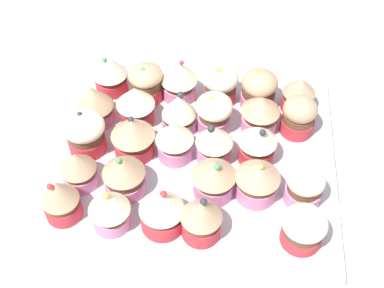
% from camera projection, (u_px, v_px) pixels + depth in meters
% --- Properties ---
extents(ground_plane, '(1.80, 1.80, 0.03)m').
position_uv_depth(ground_plane, '(192.00, 167.00, 0.83)').
color(ground_plane, beige).
extents(baking_tray, '(0.44, 0.38, 0.01)m').
position_uv_depth(baking_tray, '(192.00, 159.00, 0.82)').
color(baking_tray, silver).
rests_on(baking_tray, ground_plane).
extents(cupcake_0, '(0.05, 0.05, 0.08)m').
position_uv_depth(cupcake_0, '(60.00, 199.00, 0.72)').
color(cupcake_0, '#D1333D').
rests_on(cupcake_0, baking_tray).
extents(cupcake_1, '(0.06, 0.06, 0.08)m').
position_uv_depth(cupcake_1, '(109.00, 208.00, 0.70)').
color(cupcake_1, pink).
rests_on(cupcake_1, baking_tray).
extents(cupcake_2, '(0.06, 0.06, 0.07)m').
position_uv_depth(cupcake_2, '(162.00, 210.00, 0.71)').
color(cupcake_2, '#D1333D').
rests_on(cupcake_2, baking_tray).
extents(cupcake_3, '(0.06, 0.06, 0.08)m').
position_uv_depth(cupcake_3, '(201.00, 218.00, 0.70)').
color(cupcake_3, '#D1333D').
rests_on(cupcake_3, baking_tray).
extents(cupcake_4, '(0.06, 0.06, 0.06)m').
position_uv_depth(cupcake_4, '(303.00, 228.00, 0.69)').
color(cupcake_4, '#D1333D').
rests_on(cupcake_4, baking_tray).
extents(cupcake_5, '(0.05, 0.05, 0.06)m').
position_uv_depth(cupcake_5, '(78.00, 168.00, 0.76)').
color(cupcake_5, pink).
rests_on(cupcake_5, baking_tray).
extents(cupcake_6, '(0.06, 0.06, 0.08)m').
position_uv_depth(cupcake_6, '(124.00, 173.00, 0.75)').
color(cupcake_6, pink).
rests_on(cupcake_6, baking_tray).
extents(cupcake_7, '(0.06, 0.06, 0.07)m').
position_uv_depth(cupcake_7, '(214.00, 177.00, 0.74)').
color(cupcake_7, pink).
rests_on(cupcake_7, baking_tray).
extents(cupcake_8, '(0.07, 0.07, 0.07)m').
position_uv_depth(cupcake_8, '(257.00, 179.00, 0.74)').
color(cupcake_8, pink).
rests_on(cupcake_8, baking_tray).
extents(cupcake_9, '(0.05, 0.05, 0.07)m').
position_uv_depth(cupcake_9, '(305.00, 186.00, 0.74)').
color(cupcake_9, pink).
rests_on(cupcake_9, baking_tray).
extents(cupcake_10, '(0.06, 0.06, 0.07)m').
position_uv_depth(cupcake_10, '(85.00, 131.00, 0.80)').
color(cupcake_10, '#D1333D').
rests_on(cupcake_10, baking_tray).
extents(cupcake_11, '(0.07, 0.07, 0.07)m').
position_uv_depth(cupcake_11, '(133.00, 135.00, 0.79)').
color(cupcake_11, '#D1333D').
rests_on(cupcake_11, baking_tray).
extents(cupcake_12, '(0.06, 0.06, 0.07)m').
position_uv_depth(cupcake_12, '(175.00, 137.00, 0.79)').
color(cupcake_12, pink).
rests_on(cupcake_12, baking_tray).
extents(cupcake_13, '(0.06, 0.06, 0.07)m').
position_uv_depth(cupcake_13, '(214.00, 143.00, 0.78)').
color(cupcake_13, pink).
rests_on(cupcake_13, baking_tray).
extents(cupcake_14, '(0.06, 0.06, 0.07)m').
position_uv_depth(cupcake_14, '(257.00, 144.00, 0.78)').
color(cupcake_14, '#D1333D').
rests_on(cupcake_14, baking_tray).
extents(cupcake_15, '(0.06, 0.06, 0.07)m').
position_uv_depth(cupcake_15, '(95.00, 104.00, 0.84)').
color(cupcake_15, pink).
rests_on(cupcake_15, baking_tray).
extents(cupcake_16, '(0.06, 0.06, 0.07)m').
position_uv_depth(cupcake_16, '(136.00, 104.00, 0.84)').
color(cupcake_16, '#D1333D').
rests_on(cupcake_16, baking_tray).
extents(cupcake_17, '(0.06, 0.06, 0.08)m').
position_uv_depth(cupcake_17, '(179.00, 112.00, 0.83)').
color(cupcake_17, pink).
rests_on(cupcake_17, baking_tray).
extents(cupcake_18, '(0.06, 0.06, 0.07)m').
position_uv_depth(cupcake_18, '(214.00, 113.00, 0.83)').
color(cupcake_18, pink).
rests_on(cupcake_18, baking_tray).
extents(cupcake_19, '(0.06, 0.06, 0.07)m').
position_uv_depth(cupcake_19, '(260.00, 113.00, 0.83)').
color(cupcake_19, pink).
rests_on(cupcake_19, baking_tray).
extents(cupcake_20, '(0.05, 0.05, 0.07)m').
position_uv_depth(cupcake_20, '(299.00, 116.00, 0.82)').
color(cupcake_20, '#D1333D').
rests_on(cupcake_20, baking_tray).
extents(cupcake_21, '(0.06, 0.06, 0.07)m').
position_uv_depth(cupcake_21, '(110.00, 73.00, 0.89)').
color(cupcake_21, '#D1333D').
rests_on(cupcake_21, baking_tray).
extents(cupcake_22, '(0.06, 0.06, 0.07)m').
position_uv_depth(cupcake_22, '(146.00, 82.00, 0.88)').
color(cupcake_22, '#D1333D').
rests_on(cupcake_22, baking_tray).
extents(cupcake_23, '(0.06, 0.06, 0.08)m').
position_uv_depth(cupcake_23, '(179.00, 79.00, 0.87)').
color(cupcake_23, pink).
rests_on(cupcake_23, baking_tray).
extents(cupcake_24, '(0.06, 0.06, 0.07)m').
position_uv_depth(cupcake_24, '(220.00, 84.00, 0.87)').
color(cupcake_24, '#D1333D').
rests_on(cupcake_24, baking_tray).
extents(cupcake_25, '(0.06, 0.06, 0.07)m').
position_uv_depth(cupcake_25, '(259.00, 89.00, 0.86)').
color(cupcake_25, pink).
rests_on(cupcake_25, baking_tray).
extents(cupcake_26, '(0.05, 0.05, 0.07)m').
position_uv_depth(cupcake_26, '(299.00, 93.00, 0.86)').
color(cupcake_26, '#D1333D').
rests_on(cupcake_26, baking_tray).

